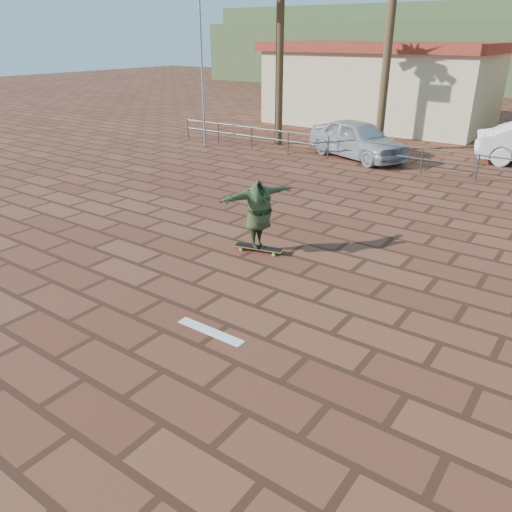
{
  "coord_description": "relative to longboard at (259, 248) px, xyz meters",
  "views": [
    {
      "loc": [
        5.79,
        -6.9,
        4.85
      ],
      "look_at": [
        0.47,
        0.52,
        0.8
      ],
      "focal_mm": 35.0,
      "sensor_mm": 36.0,
      "label": 1
    }
  ],
  "objects": [
    {
      "name": "car_silver",
      "position": [
        -2.46,
        10.76,
        0.7
      ],
      "size": [
        5.08,
        3.48,
        1.6
      ],
      "primitive_type": "imported",
      "rotation": [
        0.0,
        0.0,
        1.2
      ],
      "color": "#A4A6AB",
      "rests_on": "ground"
    },
    {
      "name": "hill_back",
      "position": [
        -21.32,
        53.76,
        3.9
      ],
      "size": [
        35.0,
        14.0,
        8.0
      ],
      "primitive_type": "cube",
      "color": "#384C28",
      "rests_on": "ground"
    },
    {
      "name": "longboard",
      "position": [
        0.0,
        0.0,
        0.0
      ],
      "size": [
        1.27,
        0.56,
        0.12
      ],
      "rotation": [
        0.0,
        0.0,
        0.25
      ],
      "color": "olive",
      "rests_on": "ground"
    },
    {
      "name": "paint_stripe",
      "position": [
        1.38,
        -3.44,
        -0.1
      ],
      "size": [
        1.4,
        0.22,
        0.01
      ],
      "primitive_type": "cube",
      "color": "white",
      "rests_on": "ground"
    },
    {
      "name": "ground",
      "position": [
        0.68,
        -2.24,
        -0.1
      ],
      "size": [
        120.0,
        120.0,
        0.0
      ],
      "primitive_type": "plane",
      "color": "brown",
      "rests_on": "ground"
    },
    {
      "name": "skateboarder",
      "position": [
        0.0,
        -0.0,
        0.86
      ],
      "size": [
        1.22,
        2.14,
        1.68
      ],
      "primitive_type": "imported",
      "rotation": [
        0.0,
        0.0,
        1.23
      ],
      "color": "#2E3C20",
      "rests_on": "longboard"
    },
    {
      "name": "guardrail",
      "position": [
        0.68,
        9.76,
        0.58
      ],
      "size": [
        24.06,
        0.06,
        1.0
      ],
      "color": "#47494F",
      "rests_on": "ground"
    },
    {
      "name": "flagpole",
      "position": [
        -9.19,
        8.76,
        4.54
      ],
      "size": [
        1.3,
        0.1,
        8.0
      ],
      "color": "gray",
      "rests_on": "ground"
    },
    {
      "name": "building_west",
      "position": [
        -5.32,
        19.76,
        2.18
      ],
      "size": [
        12.6,
        7.6,
        4.5
      ],
      "color": "beige",
      "rests_on": "ground"
    }
  ]
}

